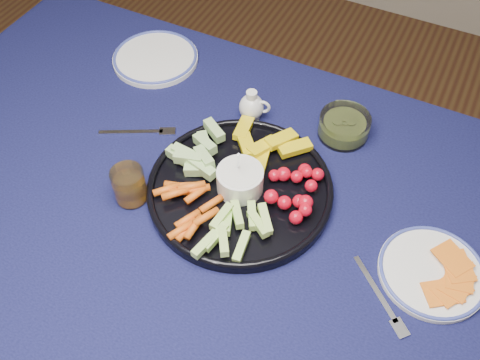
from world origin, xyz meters
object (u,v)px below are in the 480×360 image
at_px(dining_table, 227,254).
at_px(cheese_plate, 433,271).
at_px(pickle_bowl, 344,127).
at_px(juice_tumbler, 130,187).
at_px(crudite_platter, 239,186).
at_px(creamer_pitcher, 252,107).
at_px(side_plate_extra, 155,58).

distance_m(dining_table, cheese_plate, 0.40).
distance_m(dining_table, pickle_bowl, 0.38).
distance_m(pickle_bowl, juice_tumbler, 0.48).
distance_m(dining_table, juice_tumbler, 0.24).
height_order(crudite_platter, creamer_pitcher, crudite_platter).
height_order(crudite_platter, juice_tumbler, crudite_platter).
bearing_deg(creamer_pitcher, dining_table, -73.42).
xyz_separation_m(crudite_platter, side_plate_extra, (-0.38, 0.28, -0.01)).
xyz_separation_m(pickle_bowl, cheese_plate, (0.27, -0.26, -0.01)).
relative_size(cheese_plate, side_plate_extra, 0.91).
height_order(dining_table, pickle_bowl, pickle_bowl).
bearing_deg(dining_table, cheese_plate, 12.48).
bearing_deg(creamer_pitcher, side_plate_extra, 166.16).
relative_size(dining_table, pickle_bowl, 14.78).
xyz_separation_m(dining_table, cheese_plate, (0.38, 0.08, 0.10)).
bearing_deg(crudite_platter, dining_table, -78.39).
distance_m(juice_tumbler, side_plate_extra, 0.43).
distance_m(creamer_pitcher, pickle_bowl, 0.21).
bearing_deg(creamer_pitcher, pickle_bowl, 11.89).
height_order(pickle_bowl, side_plate_extra, pickle_bowl).
relative_size(crudite_platter, pickle_bowl, 3.37).
height_order(juice_tumbler, side_plate_extra, juice_tumbler).
bearing_deg(juice_tumbler, dining_table, 3.34).
height_order(cheese_plate, side_plate_extra, cheese_plate).
bearing_deg(cheese_plate, crudite_platter, 178.34).
bearing_deg(juice_tumbler, creamer_pitcher, 69.25).
height_order(dining_table, cheese_plate, cheese_plate).
height_order(pickle_bowl, cheese_plate, pickle_bowl).
relative_size(dining_table, side_plate_extra, 7.72).
height_order(creamer_pitcher, cheese_plate, creamer_pitcher).
xyz_separation_m(creamer_pitcher, juice_tumbler, (-0.12, -0.32, 0.00)).
relative_size(crudite_platter, creamer_pitcher, 4.85).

